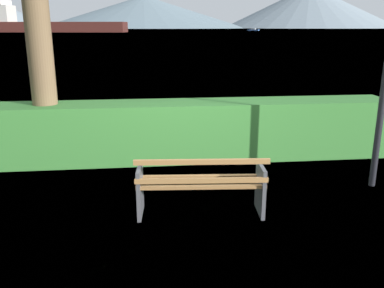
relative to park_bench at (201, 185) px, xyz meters
name	(u,v)px	position (x,y,z in m)	size (l,w,h in m)	color
ground_plane	(200,212)	(0.00, 0.06, -0.43)	(1400.00, 1400.00, 0.00)	#4C6B33
water_surface	(145,30)	(0.00, 307.66, -0.42)	(620.00, 620.00, 0.00)	slate
park_bench	(201,185)	(0.00, 0.00, 0.00)	(1.74, 0.70, 0.87)	#A0703F
hedge_row	(184,131)	(0.00, 2.50, 0.12)	(7.93, 0.89, 1.09)	#387A33
cargo_ship_large	(36,23)	(-47.37, 187.14, 3.33)	(68.69, 21.96, 13.42)	#471E19
fishing_boat_near	(254,30)	(64.25, 243.79, 0.02)	(6.57, 6.36, 1.21)	#335693
distant_hills	(120,8)	(-32.31, 593.64, 26.50)	(749.48, 286.65, 59.56)	gray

